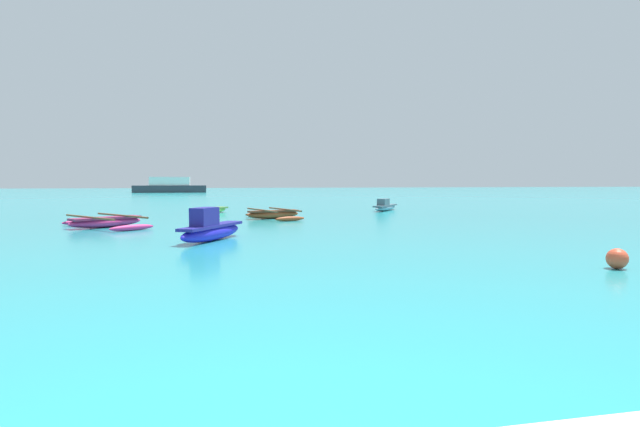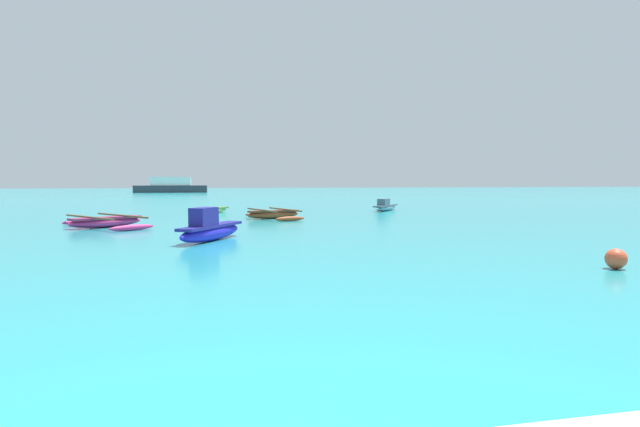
{
  "view_description": "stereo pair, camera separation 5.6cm",
  "coord_description": "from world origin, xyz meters",
  "px_view_note": "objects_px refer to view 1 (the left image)",
  "views": [
    {
      "loc": [
        -0.38,
        -1.73,
        1.66
      ],
      "look_at": [
        4.13,
        19.42,
        0.25
      ],
      "focal_mm": 28.0,
      "sensor_mm": 36.0,
      "label": 1
    },
    {
      "loc": [
        -0.33,
        -1.75,
        1.66
      ],
      "look_at": [
        4.13,
        19.42,
        0.25
      ],
      "focal_mm": 28.0,
      "sensor_mm": 36.0,
      "label": 2
    }
  ],
  "objects_px": {
    "moored_boat_1": "(211,229)",
    "moored_boat_2": "(211,210)",
    "moored_boat_4": "(385,206)",
    "distant_ferry": "(170,186)",
    "moored_boat_3": "(273,214)",
    "moored_boat_0": "(106,222)",
    "mooring_buoy_0": "(617,259)"
  },
  "relations": [
    {
      "from": "moored_boat_1",
      "to": "moored_boat_2",
      "type": "distance_m",
      "value": 12.05
    },
    {
      "from": "moored_boat_1",
      "to": "moored_boat_4",
      "type": "relative_size",
      "value": 0.96
    },
    {
      "from": "moored_boat_1",
      "to": "distant_ferry",
      "type": "xyz_separation_m",
      "value": [
        -6.06,
        60.76,
        0.58
      ]
    },
    {
      "from": "distant_ferry",
      "to": "moored_boat_3",
      "type": "bearing_deg",
      "value": -80.64
    },
    {
      "from": "moored_boat_2",
      "to": "moored_boat_4",
      "type": "distance_m",
      "value": 9.55
    },
    {
      "from": "moored_boat_0",
      "to": "moored_boat_4",
      "type": "relative_size",
      "value": 1.33
    },
    {
      "from": "moored_boat_2",
      "to": "moored_boat_4",
      "type": "xyz_separation_m",
      "value": [
        9.55,
        0.34,
        0.07
      ]
    },
    {
      "from": "moored_boat_3",
      "to": "moored_boat_0",
      "type": "bearing_deg",
      "value": -173.85
    },
    {
      "from": "moored_boat_2",
      "to": "moored_boat_3",
      "type": "distance_m",
      "value": 5.03
    },
    {
      "from": "moored_boat_4",
      "to": "mooring_buoy_0",
      "type": "bearing_deg",
      "value": -149.64
    },
    {
      "from": "moored_boat_4",
      "to": "distant_ferry",
      "type": "xyz_separation_m",
      "value": [
        -15.54,
        48.38,
        0.67
      ]
    },
    {
      "from": "moored_boat_4",
      "to": "moored_boat_3",
      "type": "bearing_deg",
      "value": 160.1
    },
    {
      "from": "moored_boat_4",
      "to": "distant_ferry",
      "type": "height_order",
      "value": "distant_ferry"
    },
    {
      "from": "moored_boat_0",
      "to": "moored_boat_3",
      "type": "relative_size",
      "value": 1.09
    },
    {
      "from": "moored_boat_3",
      "to": "moored_boat_4",
      "type": "distance_m",
      "value": 8.21
    },
    {
      "from": "moored_boat_1",
      "to": "moored_boat_4",
      "type": "bearing_deg",
      "value": -7.8
    },
    {
      "from": "distant_ferry",
      "to": "moored_boat_2",
      "type": "bearing_deg",
      "value": -82.98
    },
    {
      "from": "moored_boat_0",
      "to": "distant_ferry",
      "type": "height_order",
      "value": "distant_ferry"
    },
    {
      "from": "moored_boat_1",
      "to": "moored_boat_2",
      "type": "bearing_deg",
      "value": 29.93
    },
    {
      "from": "mooring_buoy_0",
      "to": "moored_boat_0",
      "type": "bearing_deg",
      "value": 135.56
    },
    {
      "from": "mooring_buoy_0",
      "to": "moored_boat_4",
      "type": "bearing_deg",
      "value": 84.09
    },
    {
      "from": "moored_boat_1",
      "to": "moored_boat_4",
      "type": "distance_m",
      "value": 15.6
    },
    {
      "from": "moored_boat_3",
      "to": "moored_boat_4",
      "type": "xyz_separation_m",
      "value": [
        6.82,
        4.57,
        0.04
      ]
    },
    {
      "from": "mooring_buoy_0",
      "to": "distant_ferry",
      "type": "relative_size",
      "value": 0.04
    },
    {
      "from": "moored_boat_1",
      "to": "mooring_buoy_0",
      "type": "xyz_separation_m",
      "value": [
        7.57,
        -6.13,
        -0.14
      ]
    },
    {
      "from": "moored_boat_2",
      "to": "moored_boat_3",
      "type": "xyz_separation_m",
      "value": [
        2.73,
        -4.23,
        0.03
      ]
    },
    {
      "from": "moored_boat_0",
      "to": "moored_boat_4",
      "type": "distance_m",
      "value": 15.15
    },
    {
      "from": "moored_boat_2",
      "to": "moored_boat_4",
      "type": "height_order",
      "value": "moored_boat_4"
    },
    {
      "from": "moored_boat_4",
      "to": "mooring_buoy_0",
      "type": "distance_m",
      "value": 18.61
    },
    {
      "from": "moored_boat_0",
      "to": "moored_boat_2",
      "type": "distance_m",
      "value": 8.0
    },
    {
      "from": "moored_boat_2",
      "to": "distant_ferry",
      "type": "bearing_deg",
      "value": 38.92
    },
    {
      "from": "moored_boat_1",
      "to": "mooring_buoy_0",
      "type": "height_order",
      "value": "moored_boat_1"
    }
  ]
}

